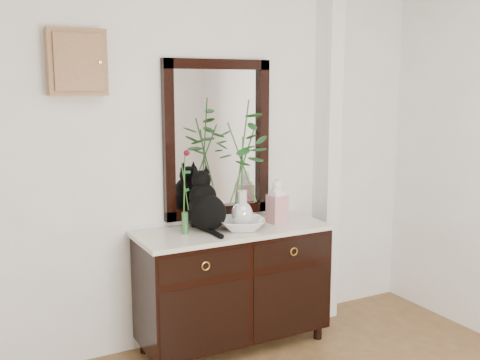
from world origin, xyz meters
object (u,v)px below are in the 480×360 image
sideboard (233,281)px  cat (206,200)px  lotus_bowl (242,224)px  ginger_jar (277,201)px

sideboard → cat: size_ratio=3.28×
lotus_bowl → ginger_jar: (0.31, 0.06, 0.12)m
cat → lotus_bowl: size_ratio=1.31×
sideboard → ginger_jar: ginger_jar is taller
sideboard → lotus_bowl: 0.42m
lotus_bowl → ginger_jar: bearing=10.7°
lotus_bowl → ginger_jar: size_ratio=0.98×
lotus_bowl → ginger_jar: 0.34m
ginger_jar → cat: bearing=174.1°
sideboard → ginger_jar: bearing=0.4°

